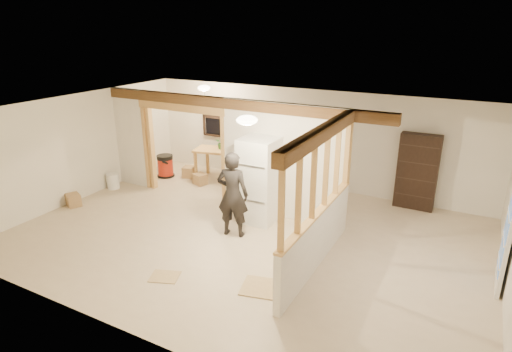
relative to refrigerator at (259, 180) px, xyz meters
The scene contains 29 objects.
floor 1.21m from the refrigerator, 80.15° to the right, with size 9.00×6.50×0.01m, color beige.
ceiling 1.78m from the refrigerator, 80.15° to the right, with size 9.00×6.50×0.01m, color white.
wall_back 2.50m from the refrigerator, 86.88° to the left, with size 9.00×0.01×2.50m, color silver.
wall_front 4.04m from the refrigerator, 88.08° to the right, with size 9.00×0.01×2.50m, color silver.
wall_left 4.45m from the refrigerator, 169.91° to the right, with size 0.01×6.50×2.50m, color silver.
partition_left_stub 3.95m from the refrigerator, behind, with size 0.90×0.12×2.50m, color silver.
partition_center 0.64m from the refrigerator, 51.63° to the left, with size 2.80×0.12×2.50m, color silver.
doorway_frame 2.31m from the refrigerator, 169.42° to the left, with size 2.46×0.14×2.20m, color tan.
header_beam_back 1.76m from the refrigerator, 153.94° to the left, with size 7.00×0.18×0.22m, color brown.
header_beam_right 2.56m from the refrigerator, 34.15° to the right, with size 0.18×3.30×0.22m, color brown.
pony_wall 2.14m from the refrigerator, 34.15° to the right, with size 0.12×3.20×1.00m, color silver.
stud_partition 2.23m from the refrigerator, 34.15° to the right, with size 0.14×3.20×1.32m, color tan.
window_back 3.50m from the refrigerator, 135.85° to the left, with size 1.12×0.10×1.10m, color black.
french_door 4.57m from the refrigerator, ahead, with size 0.12×0.86×2.00m, color white.
ceiling_dome_main 2.07m from the refrigerator, 71.19° to the right, with size 0.36×0.36×0.16m, color #FFEABF.
ceiling_dome_util 3.22m from the refrigerator, 147.22° to the left, with size 0.32×0.32×0.14m, color #FFEABF.
hanging_bulb 2.40m from the refrigerator, 156.19° to the left, with size 0.07×0.07×0.07m, color #FFD88C.
refrigerator is the anchor object (origin of this frame).
woman 0.86m from the refrigerator, 99.15° to the right, with size 0.63×0.41×1.73m, color black.
work_table 2.74m from the refrigerator, 139.97° to the left, with size 1.36×0.68×0.86m, color tan.
potted_plant 2.74m from the refrigerator, 138.92° to the left, with size 0.30×0.26×0.33m, color #36642A.
shop_vac 3.83m from the refrigerator, 160.76° to the left, with size 0.48×0.48×0.62m, color #A0210F.
bookshelf 3.62m from the refrigerator, 38.57° to the left, with size 0.87×0.29×1.74m, color black.
bucket 4.24m from the refrigerator, behind, with size 0.31×0.31×0.40m, color white.
box_util_a 2.77m from the refrigerator, 153.29° to the left, with size 0.33×0.28×0.28m, color #A47E4F.
box_util_b 3.42m from the refrigerator, 152.99° to the left, with size 0.32×0.32×0.30m, color #A47E4F.
box_front 4.45m from the refrigerator, 161.92° to the right, with size 0.34×0.28×0.28m, color #A47E4F.
floor_panel_near 2.69m from the refrigerator, 62.08° to the right, with size 0.57×0.57×0.02m, color tan.
floor_panel_far 2.88m from the refrigerator, 97.65° to the right, with size 0.47×0.38×0.02m, color tan.
Camera 1 is at (3.75, -6.67, 4.01)m, focal length 30.00 mm.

